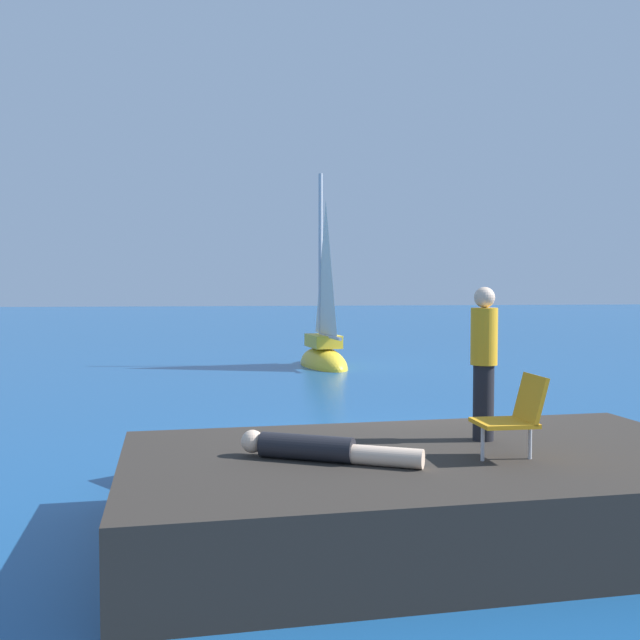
% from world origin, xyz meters
% --- Properties ---
extents(ground_plane, '(160.00, 160.00, 0.00)m').
position_xyz_m(ground_plane, '(0.00, 0.00, 0.00)').
color(ground_plane, navy).
extents(shore_ledge, '(6.16, 3.65, 0.81)m').
position_xyz_m(shore_ledge, '(-0.36, -3.43, 0.40)').
color(shore_ledge, '#2D2823').
rests_on(shore_ledge, ground).
extents(boulder_seaward, '(1.91, 1.99, 1.05)m').
position_xyz_m(boulder_seaward, '(-2.63, -1.20, 0.00)').
color(boulder_seaward, '#2E2B20').
rests_on(boulder_seaward, ground).
extents(boulder_inland, '(0.99, 0.87, 0.57)m').
position_xyz_m(boulder_inland, '(-0.03, -1.77, 0.00)').
color(boulder_inland, '#292C25').
rests_on(boulder_inland, ground).
extents(sailboat_near, '(1.54, 3.54, 6.45)m').
position_xyz_m(sailboat_near, '(0.91, 11.53, 0.35)').
color(sailboat_near, yellow).
rests_on(sailboat_near, ground).
extents(person_sunbather, '(1.62, 0.94, 0.25)m').
position_xyz_m(person_sunbather, '(-1.52, -3.62, 0.92)').
color(person_sunbather, black).
rests_on(person_sunbather, shore_ledge).
extents(person_standing, '(0.28, 0.28, 1.62)m').
position_xyz_m(person_standing, '(0.33, -2.96, 1.67)').
color(person_standing, black).
rests_on(person_standing, shore_ledge).
extents(beach_chair, '(0.60, 0.48, 0.80)m').
position_xyz_m(beach_chair, '(0.31, -3.83, 1.25)').
color(beach_chair, orange).
rests_on(beach_chair, shore_ledge).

